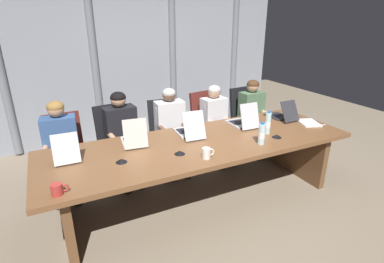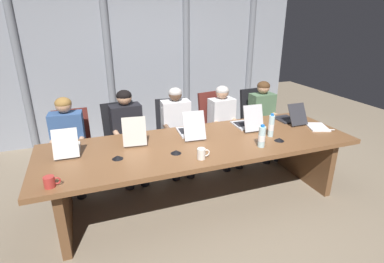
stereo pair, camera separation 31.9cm
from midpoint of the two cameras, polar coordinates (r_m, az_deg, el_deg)
name	(u,v)px [view 2 (the right image)]	position (r m, az deg, el deg)	size (l,w,h in m)	color
ground_plane	(200,199)	(3.65, 4.16, -12.79)	(10.71, 10.71, 0.00)	#7F705B
conference_table	(201,155)	(3.36, 4.42, -4.47)	(3.42, 1.11, 0.74)	brown
curtain_backdrop	(149,57)	(5.33, -6.36, 13.87)	(5.36, 0.17, 2.75)	gray
laptop_left_end	(67,147)	(3.23, -20.03, -2.81)	(0.24, 0.43, 0.28)	beige
laptop_left_mid	(134,137)	(3.31, -8.21, -1.02)	(0.29, 0.41, 0.32)	beige
laptop_center	(190,130)	(3.47, 2.33, 0.26)	(0.28, 0.49, 0.32)	#BCBCC1
laptop_right_mid	(247,123)	(3.79, 12.81, 1.57)	(0.26, 0.44, 0.32)	#BCBCC1
laptop_right_end	(289,118)	(4.18, 20.14, 2.46)	(0.25, 0.44, 0.27)	#2D2D33
office_chair_left_end	(76,156)	(4.10, -19.12, -4.38)	(0.60, 0.60, 0.92)	#511E19
office_chair_left_mid	(124,148)	(4.14, -10.59, -3.12)	(0.60, 0.61, 0.96)	black
office_chair_center	(173,141)	(4.29, -1.46, -1.93)	(0.60, 0.61, 0.94)	black
office_chair_right_mid	(217,134)	(4.54, 6.79, -0.55)	(0.60, 0.61, 0.98)	#511E19
office_chair_right_end	(257,129)	(4.88, 14.10, 0.48)	(0.60, 0.60, 0.98)	black
person_left_end	(68,139)	(3.84, -20.40, -1.39)	(0.42, 0.57, 1.14)	#335184
person_left_mid	(128,130)	(3.89, -9.74, 0.20)	(0.43, 0.57, 1.17)	black
person_center	(177,126)	(4.05, -0.56, 1.10)	(0.41, 0.56, 1.15)	silver
person_right_mid	(225,121)	(4.32, 8.33, 2.01)	(0.39, 0.56, 1.12)	silver
person_right_end	(265,115)	(4.67, 15.57, 3.01)	(0.37, 0.55, 1.14)	#4C6B4C
water_bottle_primary	(262,137)	(3.26, 15.87, -1.03)	(0.08, 0.08, 0.25)	silver
water_bottle_secondary	(271,126)	(3.57, 17.33, 0.95)	(0.06, 0.06, 0.27)	silver
coffee_mug_near	(202,154)	(2.91, 5.02, -4.28)	(0.13, 0.08, 0.11)	white
coffee_mug_far	(50,182)	(2.64, -22.28, -8.93)	(0.13, 0.09, 0.09)	#B2332D
conference_mic_left_side	(176,152)	(3.02, -0.04, -3.94)	(0.11, 0.11, 0.04)	black
conference_mic_middle	(118,157)	(2.96, -10.99, -4.88)	(0.11, 0.11, 0.04)	black
conference_mic_right_side	(279,139)	(3.50, 18.79, -1.48)	(0.11, 0.11, 0.04)	black
spiral_notepad	(317,127)	(4.09, 24.83, 0.73)	(0.31, 0.36, 0.03)	silver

